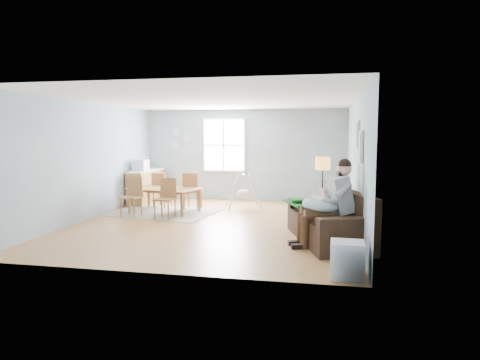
% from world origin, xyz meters
% --- Properties ---
extents(room, '(8.40, 9.40, 3.90)m').
position_xyz_m(room, '(0.00, 0.00, 2.42)').
color(room, '#A86F3B').
extents(window, '(1.32, 0.08, 1.62)m').
position_xyz_m(window, '(-0.60, 3.46, 1.65)').
color(window, silver).
rests_on(window, room).
extents(pictures, '(0.05, 1.34, 0.74)m').
position_xyz_m(pictures, '(2.97, -1.05, 1.85)').
color(pictures, silver).
rests_on(pictures, room).
extents(wall_plates, '(0.67, 0.02, 0.66)m').
position_xyz_m(wall_plates, '(-2.00, 3.47, 1.83)').
color(wall_plates, '#8DA1AA').
rests_on(wall_plates, room).
extents(sofa, '(1.64, 2.51, 0.94)m').
position_xyz_m(sofa, '(2.51, -1.12, 0.33)').
color(sofa, black).
rests_on(sofa, room).
extents(green_throw, '(1.33, 1.26, 0.04)m').
position_xyz_m(green_throw, '(2.20, -0.41, 0.59)').
color(green_throw, '#166023').
rests_on(green_throw, sofa).
extents(beige_pillow, '(0.26, 0.57, 0.55)m').
position_xyz_m(beige_pillow, '(2.56, -0.47, 0.85)').
color(beige_pillow, '#B7A78C').
rests_on(beige_pillow, sofa).
extents(father, '(1.17, 0.75, 1.54)m').
position_xyz_m(father, '(2.48, -1.48, 0.82)').
color(father, gray).
rests_on(father, sofa).
extents(nursing_pillow, '(0.82, 0.81, 0.25)m').
position_xyz_m(nursing_pillow, '(2.31, -1.54, 0.73)').
color(nursing_pillow, '#C4E5F5').
rests_on(nursing_pillow, father).
extents(infant, '(0.32, 0.41, 0.16)m').
position_xyz_m(infant, '(2.29, -1.50, 0.83)').
color(infant, silver).
rests_on(infant, nursing_pillow).
extents(toddler, '(0.61, 0.41, 0.90)m').
position_xyz_m(toddler, '(2.37, -0.94, 0.79)').
color(toddler, silver).
rests_on(toddler, sofa).
extents(floor_lamp, '(0.30, 0.30, 1.49)m').
position_xyz_m(floor_lamp, '(2.33, -0.02, 1.24)').
color(floor_lamp, black).
rests_on(floor_lamp, room).
extents(storage_cube, '(0.46, 0.41, 0.50)m').
position_xyz_m(storage_cube, '(2.69, -3.16, 0.25)').
color(storage_cube, silver).
rests_on(storage_cube, room).
extents(rug, '(2.85, 2.34, 0.01)m').
position_xyz_m(rug, '(-1.60, 1.05, 0.01)').
color(rug, gray).
rests_on(rug, room).
extents(dining_table, '(1.94, 1.38, 0.62)m').
position_xyz_m(dining_table, '(-1.60, 1.05, 0.31)').
color(dining_table, '#966231').
rests_on(dining_table, rug).
extents(chair_sw, '(0.47, 0.47, 0.96)m').
position_xyz_m(chair_sw, '(-2.16, 0.50, 0.55)').
color(chair_sw, brown).
rests_on(chair_sw, rug).
extents(chair_se, '(0.47, 0.47, 0.95)m').
position_xyz_m(chair_se, '(-1.25, 0.35, 0.54)').
color(chair_se, brown).
rests_on(chair_se, rug).
extents(chair_nw, '(0.49, 0.49, 0.94)m').
position_xyz_m(chair_nw, '(-1.95, 1.75, 0.54)').
color(chair_nw, brown).
rests_on(chair_nw, rug).
extents(chair_ne, '(0.45, 0.45, 0.97)m').
position_xyz_m(chair_ne, '(-1.03, 1.60, 0.56)').
color(chair_ne, brown).
rests_on(chair_ne, rug).
extents(counter, '(0.51, 1.70, 0.95)m').
position_xyz_m(counter, '(-2.70, 2.50, 0.48)').
color(counter, '#966231').
rests_on(counter, room).
extents(monitor, '(0.36, 0.35, 0.32)m').
position_xyz_m(monitor, '(-2.69, 2.18, 1.10)').
color(monitor, '#B9B9BE').
rests_on(monitor, counter).
extents(baby_swing, '(1.12, 1.13, 0.91)m').
position_xyz_m(baby_swing, '(0.27, 2.05, 0.41)').
color(baby_swing, '#B9B9BE').
rests_on(baby_swing, room).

